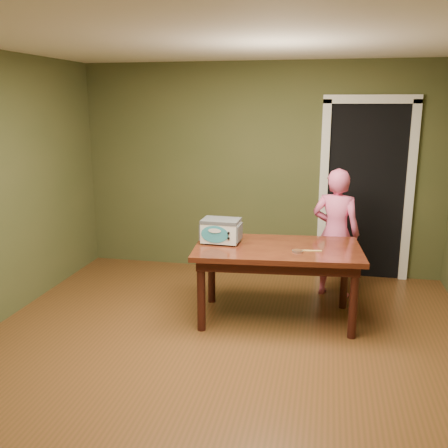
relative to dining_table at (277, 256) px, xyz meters
name	(u,v)px	position (x,y,z in m)	size (l,w,h in m)	color
floor	(215,363)	(-0.40, -1.00, -0.65)	(5.00, 5.00, 0.00)	brown
room_shell	(214,158)	(-0.40, -1.00, 1.06)	(4.52, 5.02, 2.61)	#494A27
doorway	(364,189)	(0.90, 1.78, 0.41)	(1.10, 0.66, 2.25)	black
dining_table	(277,256)	(0.00, 0.00, 0.00)	(1.67, 1.04, 0.75)	#38140C
toy_oven	(221,230)	(-0.57, 0.02, 0.23)	(0.40, 0.28, 0.24)	#4C4F54
baking_pan	(298,251)	(0.20, -0.15, 0.11)	(0.10, 0.10, 0.02)	silver
spatula	(312,251)	(0.33, -0.08, 0.10)	(0.18, 0.03, 0.01)	tan
child	(336,233)	(0.56, 0.77, 0.07)	(0.52, 0.34, 1.43)	#E55E92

